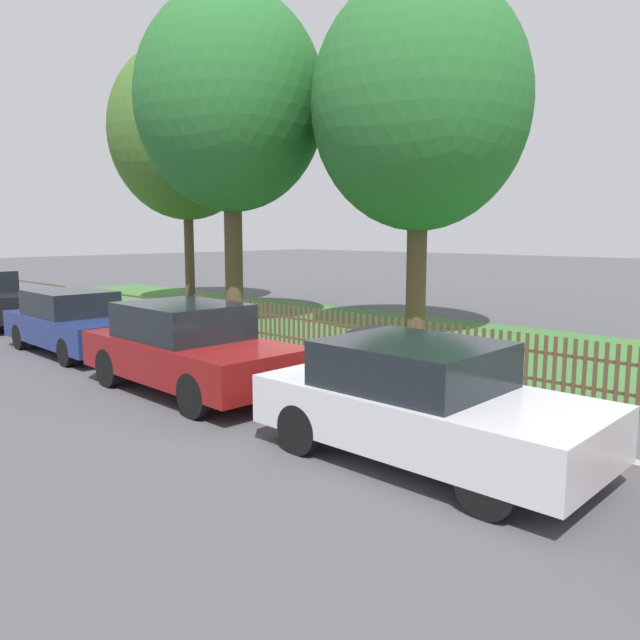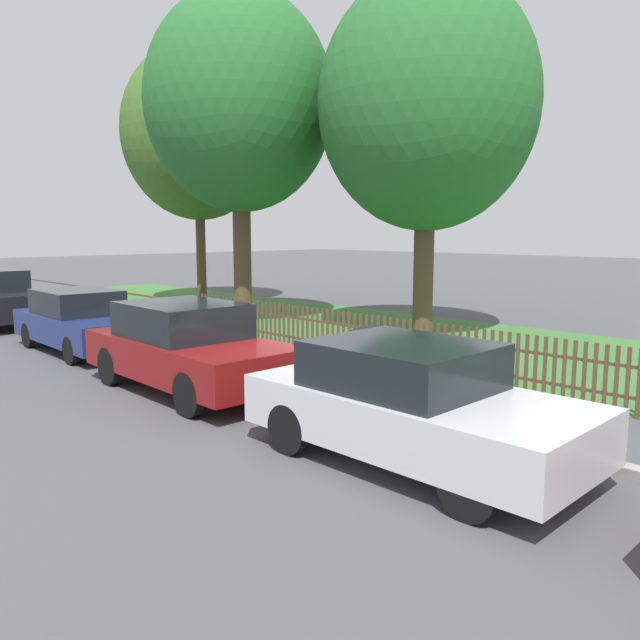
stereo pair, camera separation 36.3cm
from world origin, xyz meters
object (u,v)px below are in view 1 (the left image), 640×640
parked_car_black_saloon (74,322)px  covered_motorcycle (385,352)px  tree_mid_park (420,105)px  tree_behind_motorcycle (231,102)px  tree_nearest_kerb (186,132)px  parked_car_navy_estate (188,347)px  parked_car_red_compact (423,402)px

parked_car_black_saloon → covered_motorcycle: parked_car_black_saloon is taller
tree_mid_park → parked_car_black_saloon: bearing=-118.0°
covered_motorcycle → tree_behind_motorcycle: size_ratio=0.21×
tree_nearest_kerb → tree_mid_park: (10.34, -0.07, -0.43)m
parked_car_navy_estate → tree_nearest_kerb: tree_nearest_kerb is taller
parked_car_navy_estate → tree_behind_motorcycle: 9.98m
parked_car_black_saloon → tree_nearest_kerb: (-6.38, 7.52, 5.59)m
parked_car_red_compact → tree_behind_motorcycle: tree_behind_motorcycle is taller
parked_car_black_saloon → covered_motorcycle: size_ratio=2.07×
tree_nearest_kerb → tree_mid_park: 10.35m
parked_car_black_saloon → parked_car_navy_estate: (4.72, -0.23, 0.06)m
tree_behind_motorcycle → parked_car_black_saloon: bearing=-77.4°
parked_car_navy_estate → tree_mid_park: (-0.77, 7.68, 5.09)m
parked_car_navy_estate → parked_car_red_compact: parked_car_navy_estate is taller
parked_car_navy_estate → tree_behind_motorcycle: (-5.95, 5.75, 5.58)m
covered_motorcycle → tree_nearest_kerb: size_ratio=0.21×
tree_nearest_kerb → tree_behind_motorcycle: bearing=-21.2°
parked_car_red_compact → tree_behind_motorcycle: (-10.63, 5.71, 5.62)m
parked_car_black_saloon → tree_mid_park: tree_mid_park is taller
parked_car_black_saloon → tree_behind_motorcycle: 7.99m
covered_motorcycle → tree_mid_park: tree_mid_park is taller
parked_car_black_saloon → parked_car_red_compact: size_ratio=1.04×
tree_nearest_kerb → tree_behind_motorcycle: tree_behind_motorcycle is taller
parked_car_black_saloon → tree_nearest_kerb: 11.33m
tree_behind_motorcycle → tree_mid_park: tree_behind_motorcycle is taller
covered_motorcycle → tree_behind_motorcycle: bearing=159.0°
parked_car_navy_estate → tree_nearest_kerb: size_ratio=0.45×
covered_motorcycle → tree_behind_motorcycle: 10.62m
covered_motorcycle → parked_car_black_saloon: bearing=-162.0°
covered_motorcycle → tree_mid_park: bearing=121.6°
parked_car_navy_estate → parked_car_red_compact: 4.68m
parked_car_navy_estate → parked_car_red_compact: bearing=2.0°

